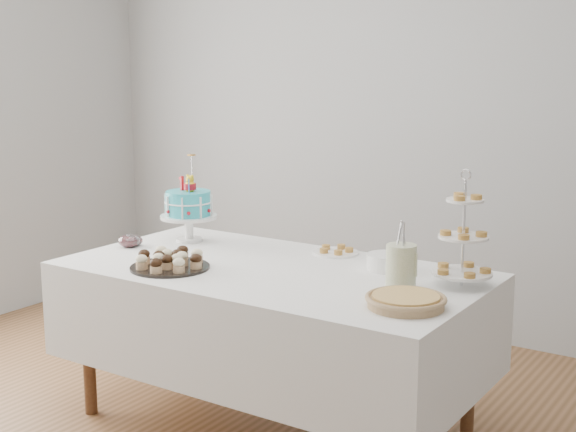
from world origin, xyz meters
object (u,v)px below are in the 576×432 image
Objects in this scene: birthday_cake at (189,218)px; jam_bowl_b at (134,241)px; table at (271,316)px; jam_bowl_a at (129,241)px; utensil_pitcher at (401,265)px; pie at (406,300)px; plate_stack at (387,262)px; pastry_plate at (336,251)px; tiered_stand at (463,238)px; cupcake_tray at (170,260)px.

jam_bowl_b is at bearing -106.26° from birthday_cake.
table is 0.88m from jam_bowl_b.
jam_bowl_a is 1.48m from utensil_pitcher.
plate_stack is (-0.32, 0.47, 0.01)m from pie.
table is 8.54× the size of pastry_plate.
utensil_pitcher is (-0.20, -0.18, -0.11)m from tiered_stand.
plate_stack is at bearing 170.57° from tiered_stand.
plate_stack is at bearing 30.47° from table.
cupcake_tray is 3.26× the size of jam_bowl_a.
pie is (1.14, 0.06, -0.01)m from cupcake_tray.
birthday_cake reaches higher than jam_bowl_a.
table is at bearing 3.35° from jam_bowl_a.
tiered_stand is 1.69m from jam_bowl_b.
birthday_cake is 1.50m from pie.
birthday_cake is 0.57m from cupcake_tray.
utensil_pitcher reaches higher than jam_bowl_b.
cupcake_tray reaches higher than table.
table is 17.33× the size of jam_bowl_a.
tiered_stand is (1.50, -0.02, 0.08)m from birthday_cake.
jam_bowl_a is 1.21× the size of jam_bowl_b.
pie is 0.89m from pastry_plate.
utensil_pitcher is at bearing -52.47° from plate_stack.
utensil_pitcher reaches higher than plate_stack.
plate_stack is at bearing 32.33° from cupcake_tray.
birthday_cake is at bearing 54.65° from jam_bowl_b.
cupcake_tray is at bearing -145.55° from table.
jam_bowl_b is (-1.61, 0.19, -0.00)m from pie.
pastry_plate is (-0.72, 0.20, -0.19)m from tiered_stand.
jam_bowl_a is (-1.67, -0.25, -0.17)m from tiered_stand.
tiered_stand is 2.19× the size of pastry_plate.
table is 0.71m from utensil_pitcher.
jam_bowl_a is at bearing 155.44° from cupcake_tray.
pie is 2.82× the size of jam_bowl_a.
plate_stack is 0.82× the size of pastry_plate.
jam_bowl_a is (-1.61, 0.16, 0.00)m from pie.
plate_stack is 1.33m from jam_bowl_a.
plate_stack is 2.00× the size of jam_bowl_b.
pie is 0.45m from tiered_stand.
pastry_plate is at bearing 32.16° from birthday_cake.
jam_bowl_b is at bearing 179.77° from utensil_pitcher.
pastry_plate is at bearing 23.78° from jam_bowl_b.
jam_bowl_a is (-0.46, 0.21, -0.01)m from cupcake_tray.
cupcake_tray is at bearing -147.67° from plate_stack.
plate_stack is at bearing 12.31° from jam_bowl_b.
tiered_stand is at bearing 8.55° from jam_bowl_a.
table is 0.53m from cupcake_tray.
utensil_pitcher is at bearing 1.63° from jam_bowl_b.
birthday_cake is 4.09× the size of jam_bowl_a.
table is 0.48m from pastry_plate.
jam_bowl_a is (-0.84, -0.05, 0.26)m from table.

